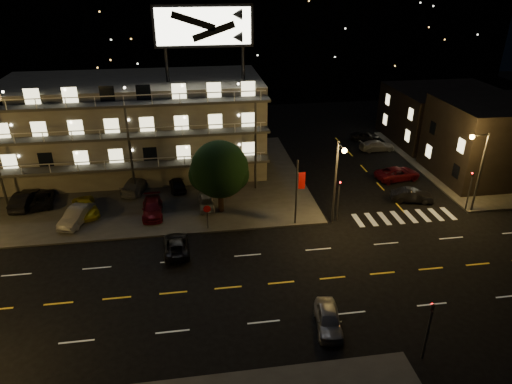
{
  "coord_description": "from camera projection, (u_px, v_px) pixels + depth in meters",
  "views": [
    {
      "loc": [
        -3.99,
        -27.16,
        21.18
      ],
      "look_at": [
        1.29,
        8.0,
        3.78
      ],
      "focal_mm": 32.0,
      "sensor_mm": 36.0,
      "label": 1
    }
  ],
  "objects": [
    {
      "name": "ground",
      "position": [
        255.0,
        285.0,
        33.97
      ],
      "size": [
        140.0,
        140.0,
        0.0
      ],
      "primitive_type": "plane",
      "color": "black",
      "rests_on": "ground"
    },
    {
      "name": "streetlight_ne",
      "position": [
        478.0,
        164.0,
        42.11
      ],
      "size": [
        1.92,
        0.44,
        8.0
      ],
      "color": "#2D2D30",
      "rests_on": "ground"
    },
    {
      "name": "signal_ne",
      "position": [
        470.0,
        187.0,
        43.32
      ],
      "size": [
        0.27,
        0.2,
        4.6
      ],
      "color": "#2D2D30",
      "rests_on": "ground"
    },
    {
      "name": "curb_nw",
      "position": [
        102.0,
        184.0,
        49.83
      ],
      "size": [
        44.0,
        24.0,
        0.15
      ],
      "primitive_type": "cube",
      "color": "#3A3A38",
      "rests_on": "ground"
    },
    {
      "name": "side_bldg_front",
      "position": [
        502.0,
        140.0,
        50.31
      ],
      "size": [
        14.06,
        10.0,
        8.5
      ],
      "color": "black",
      "rests_on": "ground"
    },
    {
      "name": "lot_car_8",
      "position": [
        177.0,
        184.0,
        48.15
      ],
      "size": [
        2.18,
        4.12,
        1.34
      ],
      "primitive_type": "imported",
      "rotation": [
        0.0,
        0.0,
        3.3
      ],
      "color": "black",
      "rests_on": "curb_nw"
    },
    {
      "name": "lot_car_4",
      "position": [
        206.0,
        202.0,
        44.43
      ],
      "size": [
        1.53,
        3.62,
        1.22
      ],
      "primitive_type": "imported",
      "rotation": [
        0.0,
        0.0,
        0.03
      ],
      "color": "gray",
      "rests_on": "curb_nw"
    },
    {
      "name": "road_car_west",
      "position": [
        176.0,
        245.0,
        37.76
      ],
      "size": [
        2.24,
        4.51,
        1.23
      ],
      "primitive_type": "imported",
      "rotation": [
        0.0,
        0.0,
        3.19
      ],
      "color": "black",
      "rests_on": "ground"
    },
    {
      "name": "lot_car_9",
      "position": [
        228.0,
        183.0,
        48.18
      ],
      "size": [
        2.56,
        4.61,
        1.44
      ],
      "primitive_type": "imported",
      "rotation": [
        0.0,
        0.0,
        2.89
      ],
      "color": "#5B0D15",
      "rests_on": "curb_nw"
    },
    {
      "name": "side_bldg_back",
      "position": [
        445.0,
        115.0,
        61.3
      ],
      "size": [
        14.06,
        12.0,
        7.0
      ],
      "color": "black",
      "rests_on": "ground"
    },
    {
      "name": "lot_car_3",
      "position": [
        152.0,
        208.0,
        43.21
      ],
      "size": [
        2.04,
        4.65,
        1.33
      ],
      "primitive_type": "imported",
      "rotation": [
        0.0,
        0.0,
        0.04
      ],
      "color": "#5B0D15",
      "rests_on": "curb_nw"
    },
    {
      "name": "banner_north",
      "position": [
        297.0,
        191.0,
        40.6
      ],
      "size": [
        0.83,
        0.16,
        6.4
      ],
      "color": "#2D2D30",
      "rests_on": "ground"
    },
    {
      "name": "tree",
      "position": [
        219.0,
        171.0,
        42.27
      ],
      "size": [
        5.62,
        5.41,
        7.08
      ],
      "color": "black",
      "rests_on": "curb_nw"
    },
    {
      "name": "signal_nw",
      "position": [
        339.0,
        196.0,
        41.59
      ],
      "size": [
        0.2,
        0.27,
        4.6
      ],
      "color": "#2D2D30",
      "rests_on": "ground"
    },
    {
      "name": "side_car_0",
      "position": [
        412.0,
        196.0,
        45.92
      ],
      "size": [
        4.3,
        2.41,
        1.34
      ],
      "primitive_type": "imported",
      "rotation": [
        0.0,
        0.0,
        1.31
      ],
      "color": "black",
      "rests_on": "ground"
    },
    {
      "name": "road_car_east",
      "position": [
        328.0,
        319.0,
        29.72
      ],
      "size": [
        2.18,
        4.14,
        1.34
      ],
      "primitive_type": "imported",
      "rotation": [
        0.0,
        0.0,
        -0.15
      ],
      "color": "gray",
      "rests_on": "ground"
    },
    {
      "name": "lot_car_7",
      "position": [
        136.0,
        185.0,
        47.79
      ],
      "size": [
        3.18,
        5.29,
        1.43
      ],
      "primitive_type": "imported",
      "rotation": [
        0.0,
        0.0,
        2.89
      ],
      "color": "gray",
      "rests_on": "curb_nw"
    },
    {
      "name": "lot_car_2",
      "position": [
        86.0,
        208.0,
        43.38
      ],
      "size": [
        3.35,
        4.84,
        1.23
      ],
      "primitive_type": "imported",
      "rotation": [
        0.0,
        0.0,
        0.33
      ],
      "color": "gold",
      "rests_on": "curb_nw"
    },
    {
      "name": "stop_sign",
      "position": [
        207.0,
        213.0,
        40.43
      ],
      "size": [
        0.91,
        0.11,
        2.61
      ],
      "color": "#2D2D30",
      "rests_on": "ground"
    },
    {
      "name": "signal_sw",
      "position": [
        429.0,
        325.0,
        26.49
      ],
      "size": [
        0.2,
        0.27,
        4.6
      ],
      "color": "#2D2D30",
      "rests_on": "ground"
    },
    {
      "name": "hill_backdrop",
      "position": [
        173.0,
        24.0,
        89.19
      ],
      "size": [
        120.0,
        25.0,
        24.0
      ],
      "color": "black",
      "rests_on": "ground"
    },
    {
      "name": "curb_ne",
      "position": [
        473.0,
        161.0,
        55.7
      ],
      "size": [
        16.0,
        24.0,
        0.15
      ],
      "primitive_type": "cube",
      "color": "#3A3A38",
      "rests_on": "ground"
    },
    {
      "name": "lot_car_6",
      "position": [
        43.0,
        198.0,
        45.21
      ],
      "size": [
        2.74,
        4.71,
        1.23
      ],
      "primitive_type": "imported",
      "rotation": [
        0.0,
        0.0,
        3.31
      ],
      "color": "black",
      "rests_on": "curb_nw"
    },
    {
      "name": "side_car_1",
      "position": [
        398.0,
        174.0,
        50.8
      ],
      "size": [
        5.36,
        3.09,
        1.41
      ],
      "primitive_type": "imported",
      "rotation": [
        0.0,
        0.0,
        1.73
      ],
      "color": "#5B0D15",
      "rests_on": "ground"
    },
    {
      "name": "side_car_3",
      "position": [
        365.0,
        136.0,
        62.28
      ],
      "size": [
        4.24,
        2.84,
        1.34
      ],
      "primitive_type": "imported",
      "rotation": [
        0.0,
        0.0,
        1.22
      ],
      "color": "black",
      "rests_on": "ground"
    },
    {
      "name": "streetlight_nc",
      "position": [
        337.0,
        175.0,
        39.97
      ],
      "size": [
        0.44,
        1.92,
        8.0
      ],
      "color": "#2D2D30",
      "rests_on": "ground"
    },
    {
      "name": "lot_car_1",
      "position": [
        77.0,
        216.0,
        41.73
      ],
      "size": [
        2.88,
        4.75,
        1.48
      ],
      "primitive_type": "imported",
      "rotation": [
        0.0,
        0.0,
        -0.32
      ],
      "color": "gray",
      "rests_on": "curb_nw"
    },
    {
      "name": "motel",
      "position": [
        137.0,
        125.0,
        51.51
      ],
      "size": [
        28.0,
        13.8,
        18.1
      ],
      "color": "gray",
      "rests_on": "ground"
    },
    {
      "name": "lot_car_5",
      "position": [
        25.0,
        199.0,
        44.65
      ],
      "size": [
        1.88,
        4.68,
        1.51
      ],
      "primitive_type": "imported",
      "rotation": [
        0.0,
        0.0,
        3.08
      ],
      "color": "black",
      "rests_on": "curb_nw"
    },
    {
      "name": "side_car_2",
      "position": [
        377.0,
        146.0,
        58.96
      ],
      "size": [
        4.58,
        1.92,
        1.32
      ],
      "primitive_type": "imported",
      "rotation": [
        0.0,
        0.0,
        1.59
      ],
      "color": "gray",
      "rests_on": "ground"
    }
  ]
}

